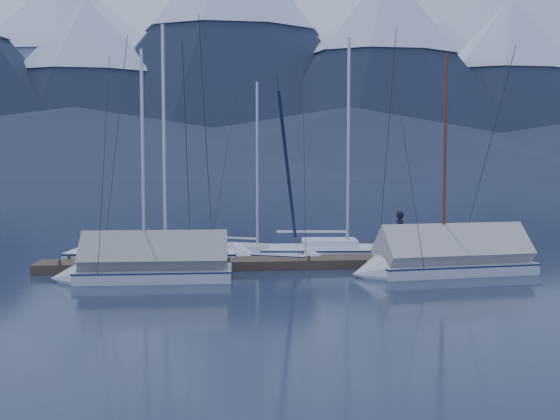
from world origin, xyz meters
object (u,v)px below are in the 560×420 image
object	(u,v)px
sailboat_open_left	(179,258)
sailboat_open_mid	(267,258)
sailboat_open_right	(360,254)
person	(401,233)
sailboat_covered_near	(439,262)
sailboat_covered_far	(141,268)

from	to	relation	value
sailboat_open_left	sailboat_open_mid	xyz separation A→B (m)	(3.56, -0.11, -0.04)
sailboat_open_right	person	xyz separation A→B (m)	(1.30, -1.36, 1.03)
sailboat_covered_near	person	world-z (taller)	sailboat_covered_near
sailboat_covered_near	person	bearing A→B (deg)	103.41
person	sailboat_open_right	bearing A→B (deg)	37.43
sailboat_open_mid	sailboat_covered_far	xyz separation A→B (m)	(-4.63, -3.68, 0.27)
sailboat_open_mid	sailboat_open_right	world-z (taller)	sailboat_open_right
sailboat_covered_near	sailboat_covered_far	world-z (taller)	sailboat_covered_near
sailboat_open_mid	sailboat_covered_near	xyz separation A→B (m)	(5.87, -3.65, 0.29)
sailboat_open_right	sailboat_covered_far	size ratio (longest dim) A/B	1.19
sailboat_covered_far	sailboat_open_right	bearing A→B (deg)	24.66
sailboat_open_right	sailboat_covered_far	bearing A→B (deg)	-155.34
sailboat_covered_near	sailboat_open_right	bearing A→B (deg)	115.97
sailboat_open_right	sailboat_open_mid	bearing A→B (deg)	-176.11
sailboat_covered_far	person	bearing A→B (deg)	14.62
sailboat_covered_near	sailboat_covered_far	distance (m)	10.51
sailboat_open_left	sailboat_open_right	xyz separation A→B (m)	(7.52, 0.16, -0.01)
sailboat_open_left	sailboat_open_right	world-z (taller)	sailboat_open_left
sailboat_open_left	sailboat_open_right	distance (m)	7.52
sailboat_open_left	sailboat_covered_far	xyz separation A→B (m)	(-1.07, -3.78, 0.23)
sailboat_open_left	sailboat_open_mid	bearing A→B (deg)	-1.70
sailboat_open_left	person	bearing A→B (deg)	-7.75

